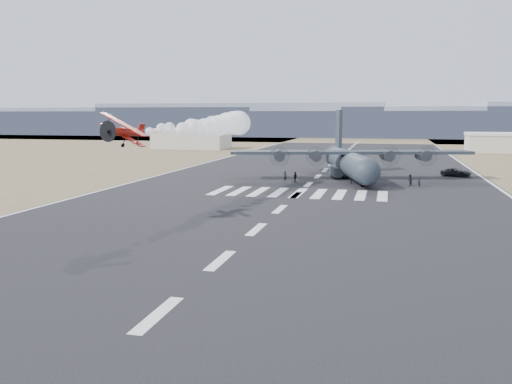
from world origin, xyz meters
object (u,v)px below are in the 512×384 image
at_px(hangar_left, 192,138).
at_px(crew_h, 365,177).
at_px(crew_c, 359,176).
at_px(hangar_right, 502,142).
at_px(crew_f, 351,178).
at_px(support_vehicle, 456,172).
at_px(crew_b, 410,180).
at_px(transport_aircraft, 348,160).
at_px(crew_g, 285,176).
at_px(crew_a, 419,182).
at_px(crew_d, 295,177).
at_px(aerobatic_biplane, 124,131).
at_px(crew_e, 369,180).

xyz_separation_m(hangar_left, crew_h, (60.80, -79.23, -2.49)).
height_order(hangar_left, crew_c, hangar_left).
distance_m(hangar_right, crew_f, 95.28).
height_order(crew_c, crew_f, crew_f).
height_order(support_vehicle, crew_b, crew_b).
distance_m(transport_aircraft, crew_g, 12.84).
relative_size(hangar_right, crew_a, 12.64).
relative_size(hangar_left, crew_f, 13.87).
xyz_separation_m(support_vehicle, crew_d, (-27.58, -15.58, 0.16)).
relative_size(crew_a, crew_c, 0.92).
xyz_separation_m(aerobatic_biplane, crew_f, (21.72, 37.58, -8.75)).
xyz_separation_m(aerobatic_biplane, crew_a, (32.48, 35.24, -8.82)).
relative_size(hangar_right, crew_d, 11.35).
relative_size(aerobatic_biplane, support_vehicle, 1.10).
bearing_deg(crew_g, transport_aircraft, -127.50).
bearing_deg(hangar_left, crew_f, -54.32).
bearing_deg(crew_h, crew_b, -179.86).
height_order(crew_a, crew_b, crew_b).
distance_m(support_vehicle, crew_a, 18.93).
bearing_deg(transport_aircraft, crew_f, -96.51).
height_order(transport_aircraft, crew_b, transport_aircraft).
bearing_deg(crew_b, crew_a, 81.99).
bearing_deg(aerobatic_biplane, crew_h, 66.37).
distance_m(crew_a, crew_g, 22.38).
distance_m(transport_aircraft, crew_h, 6.82).
relative_size(support_vehicle, crew_b, 2.91).
xyz_separation_m(hangar_left, aerobatic_biplane, (37.00, -119.36, 6.22)).
relative_size(transport_aircraft, support_vehicle, 7.86).
height_order(crew_b, crew_h, crew_b).
relative_size(hangar_right, crew_b, 11.09).
bearing_deg(aerobatic_biplane, hangar_right, 70.91).
distance_m(hangar_left, crew_d, 95.99).
distance_m(support_vehicle, crew_f, 23.64).
relative_size(hangar_left, hangar_right, 1.20).
height_order(transport_aircraft, crew_g, transport_aircraft).
distance_m(hangar_right, crew_a, 93.60).
bearing_deg(crew_b, hangar_left, -103.96).
relative_size(hangar_left, crew_g, 13.77).
xyz_separation_m(hangar_right, support_vehicle, (-21.07, -71.72, -2.26)).
distance_m(support_vehicle, crew_g, 32.86).
height_order(aerobatic_biplane, transport_aircraft, transport_aircraft).
xyz_separation_m(hangar_left, crew_c, (59.88, -78.18, -2.53)).
bearing_deg(crew_d, support_vehicle, -39.30).
bearing_deg(hangar_right, aerobatic_biplane, -116.13).
distance_m(hangar_left, crew_h, 99.90).
bearing_deg(crew_a, crew_b, -147.28).
bearing_deg(crew_d, transport_aircraft, -22.42).
bearing_deg(support_vehicle, crew_e, 161.41).
height_order(crew_a, crew_c, crew_c).
distance_m(transport_aircraft, crew_c, 5.57).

